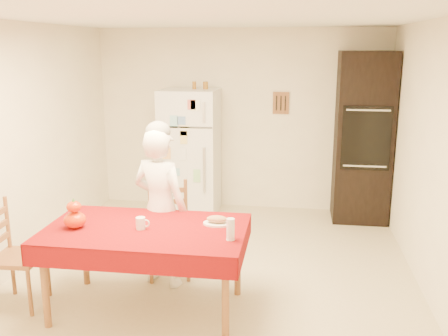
% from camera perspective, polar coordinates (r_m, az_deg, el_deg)
% --- Properties ---
extents(floor, '(4.50, 4.50, 0.00)m').
position_cam_1_polar(floor, '(5.21, -1.04, -11.90)').
color(floor, '#C5B88E').
rests_on(floor, ground).
extents(room_shell, '(4.02, 4.52, 2.51)m').
position_cam_1_polar(room_shell, '(4.74, -1.12, 6.08)').
color(room_shell, white).
rests_on(room_shell, ground).
extents(refrigerator, '(0.75, 0.74, 1.70)m').
position_cam_1_polar(refrigerator, '(6.81, -3.88, 1.82)').
color(refrigerator, white).
rests_on(refrigerator, floor).
extents(oven_cabinet, '(0.70, 0.62, 2.20)m').
position_cam_1_polar(oven_cabinet, '(6.71, 15.60, 3.34)').
color(oven_cabinet, black).
rests_on(oven_cabinet, floor).
extents(dining_table, '(1.70, 1.00, 0.76)m').
position_cam_1_polar(dining_table, '(4.32, -8.92, -7.63)').
color(dining_table, brown).
rests_on(dining_table, floor).
extents(chair_far, '(0.51, 0.50, 0.95)m').
position_cam_1_polar(chair_far, '(5.07, -6.35, -6.50)').
color(chair_far, brown).
rests_on(chair_far, floor).
extents(chair_left, '(0.42, 0.44, 0.95)m').
position_cam_1_polar(chair_left, '(4.80, -23.19, -8.74)').
color(chair_left, brown).
rests_on(chair_left, floor).
extents(seated_woman, '(0.65, 0.52, 1.54)m').
position_cam_1_polar(seated_woman, '(4.77, -7.29, -4.53)').
color(seated_woman, white).
rests_on(seated_woman, floor).
extents(coffee_mug, '(0.08, 0.08, 0.10)m').
position_cam_1_polar(coffee_mug, '(4.26, -9.50, -6.23)').
color(coffee_mug, white).
rests_on(coffee_mug, dining_table).
extents(pumpkin_lower, '(0.19, 0.19, 0.14)m').
position_cam_1_polar(pumpkin_lower, '(4.40, -16.68, -5.69)').
color(pumpkin_lower, '#C95804').
rests_on(pumpkin_lower, dining_table).
extents(pumpkin_upper, '(0.12, 0.12, 0.09)m').
position_cam_1_polar(pumpkin_upper, '(4.37, -16.78, -4.26)').
color(pumpkin_upper, '#D03C04').
rests_on(pumpkin_upper, pumpkin_lower).
extents(wine_glass, '(0.07, 0.07, 0.18)m').
position_cam_1_polar(wine_glass, '(3.96, 0.75, -7.01)').
color(wine_glass, silver).
rests_on(wine_glass, dining_table).
extents(bread_plate, '(0.24, 0.24, 0.02)m').
position_cam_1_polar(bread_plate, '(4.31, -0.81, -6.37)').
color(bread_plate, white).
rests_on(bread_plate, dining_table).
extents(bread_loaf, '(0.18, 0.10, 0.06)m').
position_cam_1_polar(bread_loaf, '(4.30, -0.81, -5.86)').
color(bread_loaf, '#99704B').
rests_on(bread_loaf, bread_plate).
extents(spice_jar_left, '(0.05, 0.05, 0.10)m').
position_cam_1_polar(spice_jar_left, '(6.72, -3.42, 9.42)').
color(spice_jar_left, '#935C1A').
rests_on(spice_jar_left, refrigerator).
extents(spice_jar_mid, '(0.05, 0.05, 0.10)m').
position_cam_1_polar(spice_jar_mid, '(6.69, -2.20, 9.41)').
color(spice_jar_mid, brown).
rests_on(spice_jar_mid, refrigerator).
extents(spice_jar_right, '(0.05, 0.05, 0.10)m').
position_cam_1_polar(spice_jar_right, '(6.69, -2.06, 9.41)').
color(spice_jar_right, '#93611A').
rests_on(spice_jar_right, refrigerator).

